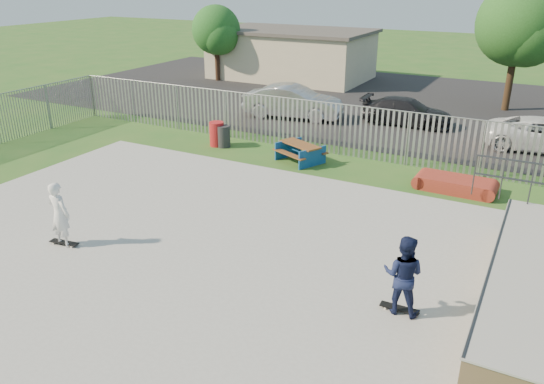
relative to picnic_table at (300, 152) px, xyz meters
The scene contains 17 objects.
ground 7.54m from the picnic_table, 90.14° to the right, with size 120.00×120.00×0.00m, color #2B6021.
concrete_slab 7.53m from the picnic_table, 90.14° to the right, with size 15.00×12.00×0.15m, color #9C9D97.
fence 3.17m from the picnic_table, 71.56° to the right, with size 26.04×16.02×2.00m.
picnic_table is the anchor object (origin of this frame).
funbox 5.70m from the picnic_table, ahead, with size 2.19×1.13×0.43m.
trash_bin_red 3.87m from the picnic_table, behind, with size 0.60×0.60×1.00m, color #A91A1C.
trash_bin_grey 3.54m from the picnic_table, behind, with size 0.53×0.53×0.88m, color #2A292C.
parking_lot 11.48m from the picnic_table, 90.09° to the left, with size 40.00×18.00×0.02m, color black.
car_silver 6.55m from the picnic_table, 118.50° to the left, with size 1.66×4.77×1.57m, color #B7B7BC.
car_dark 7.41m from the picnic_table, 73.41° to the left, with size 1.71×4.22×1.22m, color black.
building 17.47m from the picnic_table, 117.40° to the left, with size 10.40×6.40×3.20m.
tree_left 17.38m from the picnic_table, 133.94° to the left, with size 3.11×3.11×4.80m.
tree_mid 14.29m from the picnic_table, 64.65° to the left, with size 4.14×4.14×6.38m.
skateboard_a 9.93m from the picnic_table, 52.80° to the right, with size 0.81×0.22×0.08m.
skateboard_b 9.40m from the picnic_table, 104.36° to the right, with size 0.82×0.32×0.08m.
skater_navy 9.95m from the picnic_table, 52.80° to the right, with size 0.83×0.64×1.70m, color #131B3E.
skater_white 9.42m from the picnic_table, 104.36° to the right, with size 0.62×0.41×1.70m, color white.
Camera 1 is at (8.02, -9.65, 6.53)m, focal length 35.00 mm.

